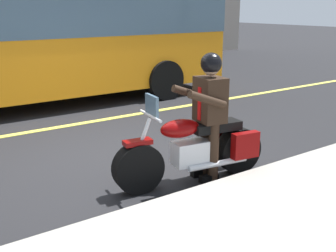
% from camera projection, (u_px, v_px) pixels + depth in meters
% --- Properties ---
extents(ground_plane, '(80.00, 80.00, 0.00)m').
position_uv_depth(ground_plane, '(114.00, 154.00, 6.78)').
color(ground_plane, black).
extents(lane_center_stripe, '(60.00, 0.16, 0.01)m').
position_uv_depth(lane_center_stripe, '(66.00, 126.00, 8.36)').
color(lane_center_stripe, '#E5DB4C').
rests_on(lane_center_stripe, ground_plane).
extents(motorcycle_main, '(2.22, 0.80, 1.26)m').
position_uv_depth(motorcycle_main, '(196.00, 149.00, 5.65)').
color(motorcycle_main, black).
rests_on(motorcycle_main, ground_plane).
extents(rider_main, '(0.68, 0.62, 1.74)m').
position_uv_depth(rider_main, '(209.00, 106.00, 5.57)').
color(rider_main, black).
rests_on(rider_main, ground_plane).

